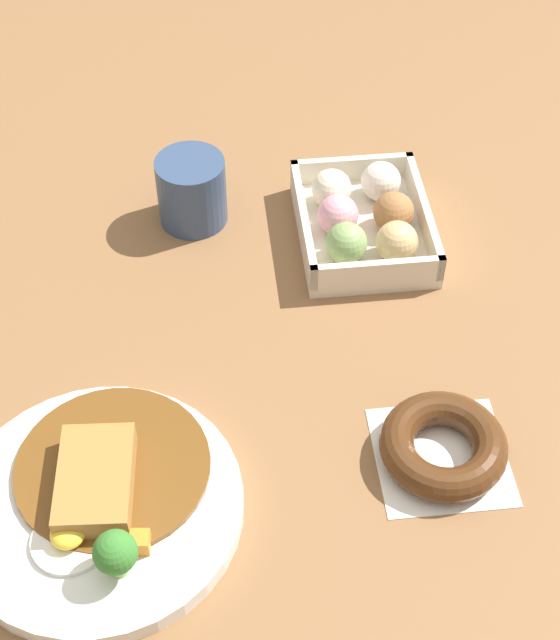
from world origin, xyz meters
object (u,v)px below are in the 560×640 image
object	(u,v)px
donut_box	(367,219)
coffee_mug	(195,191)
chocolate_ring_donut	(447,446)
curry_plate	(105,501)

from	to	relation	value
donut_box	coffee_mug	size ratio (longest dim) A/B	2.26
chocolate_ring_donut	coffee_mug	distance (m)	0.40
donut_box	coffee_mug	xyz separation A→B (m)	(0.05, 0.18, 0.01)
curry_plate	donut_box	size ratio (longest dim) A/B	1.39
curry_plate	donut_box	xyz separation A→B (m)	(0.32, -0.28, 0.01)
donut_box	chocolate_ring_donut	distance (m)	0.30
curry_plate	donut_box	distance (m)	0.43
donut_box	coffee_mug	world-z (taller)	coffee_mug
chocolate_ring_donut	coffee_mug	world-z (taller)	coffee_mug
coffee_mug	curry_plate	bearing A→B (deg)	165.33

